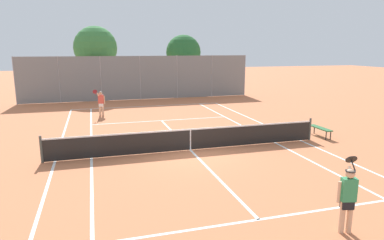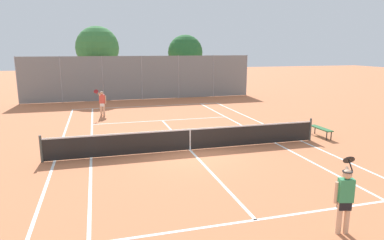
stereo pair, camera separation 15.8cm
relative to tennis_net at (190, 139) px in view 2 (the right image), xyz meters
name	(u,v)px [view 2 (the right image)]	position (x,y,z in m)	size (l,w,h in m)	color
ground_plane	(190,150)	(0.00, 0.00, -0.51)	(120.00, 120.00, 0.00)	#C67047
court_line_markings	(190,150)	(0.00, 0.00, -0.51)	(11.10, 23.90, 0.01)	white
tennis_net	(190,139)	(0.00, 0.00, 0.00)	(12.00, 0.10, 1.07)	#474C47
player_near_side	(345,197)	(1.70, -7.52, 0.42)	(0.80, 0.71, 1.77)	#D8A884
player_far_left	(102,102)	(-3.46, 8.96, 0.42)	(0.76, 0.72, 1.77)	#D8A884
courtside_bench	(321,129)	(6.85, 0.42, -0.10)	(0.36, 1.50, 0.47)	#2D6638
back_fence	(142,78)	(0.00, 15.53, 1.34)	(19.45, 0.08, 3.71)	gray
tree_behind_left	(97,49)	(-3.54, 18.21, 3.77)	(3.76, 3.76, 6.24)	brown
tree_behind_right	(186,53)	(4.89, 19.25, 3.33)	(3.38, 3.38, 5.61)	brown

